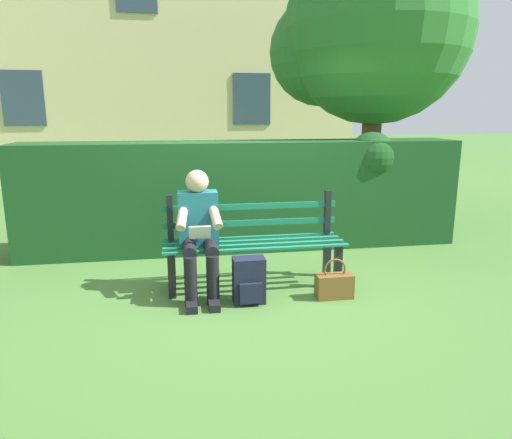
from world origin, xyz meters
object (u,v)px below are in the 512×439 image
Objects in this scene: person_seated at (199,230)px; handbag at (334,285)px; park_bench at (253,242)px; backpack at (249,281)px; tree at (367,35)px.

person_seated reaches higher than handbag.
person_seated reaches higher than park_bench.
park_bench is 4.18× the size of backpack.
handbag is at bearing 165.13° from person_seated.
handbag is (-0.81, 0.03, -0.08)m from backpack.
handbag is at bearing 177.86° from backpack.
tree is (-2.08, -2.38, 2.38)m from park_bench.
tree reaches higher than handbag.
tree is (-2.63, -2.55, 2.18)m from person_seated.
person_seated is at bearing -14.87° from handbag.
person_seated is at bearing -34.84° from backpack.
tree is 4.18m from handbag.
person_seated is at bearing 44.11° from tree.
person_seated is at bearing 17.01° from park_bench.
person_seated is 2.78× the size of backpack.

